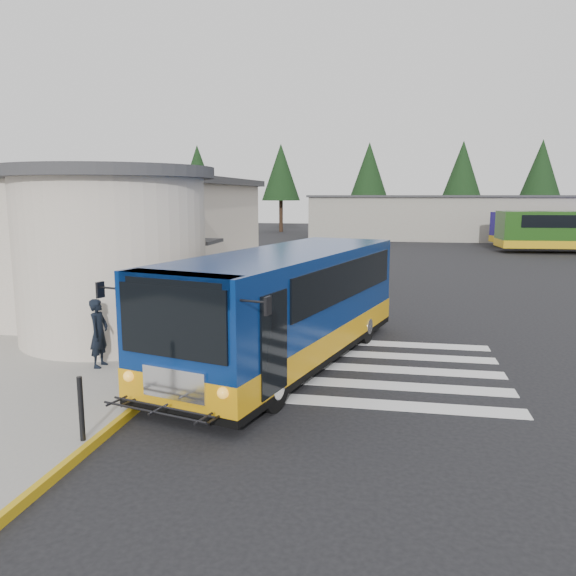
% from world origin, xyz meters
% --- Properties ---
extents(ground, '(140.00, 140.00, 0.00)m').
position_xyz_m(ground, '(0.00, 0.00, 0.00)').
color(ground, black).
rests_on(ground, ground).
extents(sidewalk, '(10.00, 34.00, 0.15)m').
position_xyz_m(sidewalk, '(-9.00, 4.00, 0.07)').
color(sidewalk, gray).
rests_on(sidewalk, ground).
extents(curb_strip, '(0.12, 34.00, 0.16)m').
position_xyz_m(curb_strip, '(-4.05, 4.00, 0.08)').
color(curb_strip, gold).
rests_on(curb_strip, ground).
extents(station_building, '(12.70, 18.70, 4.80)m').
position_xyz_m(station_building, '(-10.84, 6.91, 2.57)').
color(station_building, '#B3A998').
rests_on(station_building, ground).
extents(crosswalk, '(8.00, 5.35, 0.01)m').
position_xyz_m(crosswalk, '(-0.50, -0.80, 0.01)').
color(crosswalk, silver).
rests_on(crosswalk, ground).
extents(depot_building, '(26.40, 8.40, 4.20)m').
position_xyz_m(depot_building, '(6.00, 42.00, 2.11)').
color(depot_building, gray).
rests_on(depot_building, ground).
extents(tree_line, '(58.40, 4.40, 10.00)m').
position_xyz_m(tree_line, '(6.29, 50.00, 6.77)').
color(tree_line, black).
rests_on(tree_line, ground).
extents(transit_bus, '(5.43, 10.31, 2.83)m').
position_xyz_m(transit_bus, '(-1.75, -0.70, 1.35)').
color(transit_bus, navy).
rests_on(transit_bus, ground).
extents(pedestrian_a, '(0.41, 0.61, 1.64)m').
position_xyz_m(pedestrian_a, '(-5.99, -2.29, 0.97)').
color(pedestrian_a, black).
rests_on(pedestrian_a, sidewalk).
extents(pedestrian_b, '(1.03, 1.05, 1.71)m').
position_xyz_m(pedestrian_b, '(-6.88, -0.76, 1.00)').
color(pedestrian_b, black).
rests_on(pedestrian_b, sidewalk).
extents(bollard, '(0.09, 0.09, 1.10)m').
position_xyz_m(bollard, '(-4.20, -6.12, 0.70)').
color(bollard, black).
rests_on(bollard, sidewalk).
extents(far_bus_a, '(9.80, 5.12, 2.44)m').
position_xyz_m(far_bus_a, '(13.60, 35.11, 1.58)').
color(far_bus_a, '#120866').
rests_on(far_bus_a, ground).
extents(far_bus_b, '(10.33, 3.60, 2.62)m').
position_xyz_m(far_bus_b, '(13.59, 30.01, 1.70)').
color(far_bus_b, '#1C4412').
rests_on(far_bus_b, ground).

